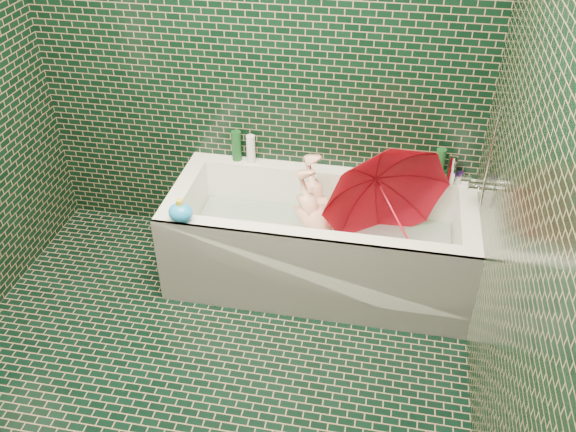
% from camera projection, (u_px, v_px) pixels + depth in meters
% --- Properties ---
extents(floor, '(2.80, 2.80, 0.00)m').
position_uv_depth(floor, '(194.00, 401.00, 2.92)').
color(floor, black).
rests_on(floor, ground).
extents(wall_back, '(2.80, 0.00, 2.80)m').
position_uv_depth(wall_back, '(254.00, 47.00, 3.32)').
color(wall_back, black).
rests_on(wall_back, floor).
extents(wall_right, '(0.00, 2.80, 2.80)m').
position_uv_depth(wall_right, '(539.00, 220.00, 2.00)').
color(wall_right, black).
rests_on(wall_right, floor).
extents(bathtub, '(1.70, 0.75, 0.55)m').
position_uv_depth(bathtub, '(319.00, 249.00, 3.54)').
color(bathtub, white).
rests_on(bathtub, floor).
extents(bath_mat, '(1.35, 0.47, 0.01)m').
position_uv_depth(bath_mat, '(319.00, 255.00, 3.58)').
color(bath_mat, green).
rests_on(bath_mat, bathtub).
extents(water, '(1.48, 0.53, 0.00)m').
position_uv_depth(water, '(320.00, 235.00, 3.50)').
color(water, silver).
rests_on(water, bathtub).
extents(faucet, '(0.18, 0.19, 0.55)m').
position_uv_depth(faucet, '(481.00, 181.00, 3.10)').
color(faucet, silver).
rests_on(faucet, wall_right).
extents(child, '(0.97, 0.46, 0.39)m').
position_uv_depth(child, '(320.00, 234.00, 3.50)').
color(child, '#F5B099').
rests_on(child, bathtub).
extents(umbrella, '(1.09, 1.04, 0.99)m').
position_uv_depth(umbrella, '(394.00, 213.00, 3.25)').
color(umbrella, red).
rests_on(umbrella, bathtub).
extents(soap_bottle_a, '(0.10, 0.10, 0.24)m').
position_uv_depth(soap_bottle_a, '(460.00, 184.00, 3.48)').
color(soap_bottle_a, white).
rests_on(soap_bottle_a, bathtub).
extents(soap_bottle_b, '(0.10, 0.10, 0.21)m').
position_uv_depth(soap_bottle_b, '(454.00, 182.00, 3.50)').
color(soap_bottle_b, '#401F75').
rests_on(soap_bottle_b, bathtub).
extents(soap_bottle_c, '(0.15, 0.15, 0.15)m').
position_uv_depth(soap_bottle_c, '(448.00, 181.00, 3.51)').
color(soap_bottle_c, '#13451D').
rests_on(soap_bottle_c, bathtub).
extents(bottle_right_tall, '(0.07, 0.07, 0.22)m').
position_uv_depth(bottle_right_tall, '(439.00, 167.00, 3.43)').
color(bottle_right_tall, '#13451D').
rests_on(bottle_right_tall, bathtub).
extents(bottle_right_pump, '(0.06, 0.06, 0.19)m').
position_uv_depth(bottle_right_pump, '(451.00, 171.00, 3.43)').
color(bottle_right_pump, silver).
rests_on(bottle_right_pump, bathtub).
extents(bottle_left_tall, '(0.07, 0.07, 0.19)m').
position_uv_depth(bottle_left_tall, '(237.00, 146.00, 3.66)').
color(bottle_left_tall, '#13451D').
rests_on(bottle_left_tall, bathtub).
extents(bottle_left_short, '(0.06, 0.06, 0.18)m').
position_uv_depth(bottle_left_short, '(251.00, 149.00, 3.64)').
color(bottle_left_short, white).
rests_on(bottle_left_short, bathtub).
extents(rubber_duck, '(0.12, 0.10, 0.09)m').
position_uv_depth(rubber_duck, '(407.00, 172.00, 3.51)').
color(rubber_duck, yellow).
rests_on(rubber_duck, bathtub).
extents(bath_toy, '(0.16, 0.14, 0.13)m').
position_uv_depth(bath_toy, '(181.00, 212.00, 3.16)').
color(bath_toy, '#1A90F1').
rests_on(bath_toy, bathtub).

